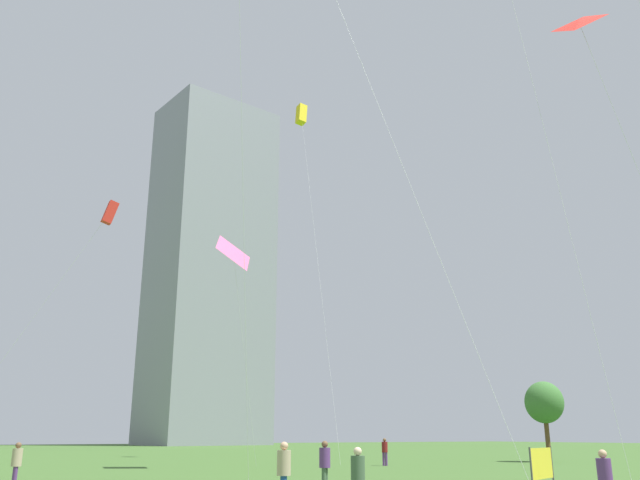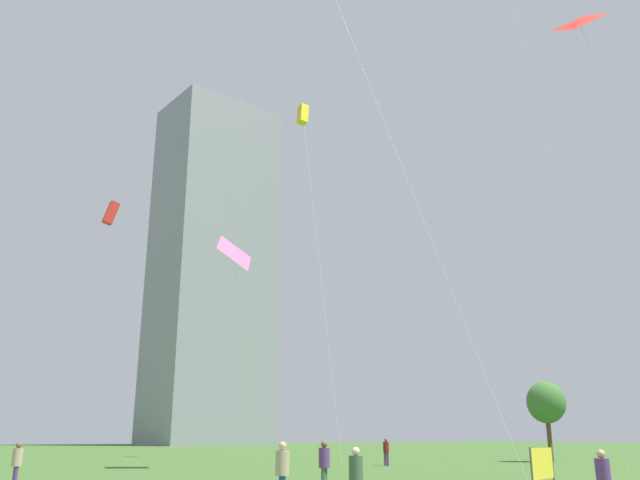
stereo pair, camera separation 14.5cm
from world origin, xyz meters
TOP-DOWN VIEW (x-y plane):
  - person_standing_0 at (-5.97, -1.12)m, footprint 0.38×0.38m
  - person_standing_1 at (-0.94, -4.93)m, footprint 0.37×0.37m
  - person_standing_2 at (-3.41, 4.80)m, footprint 0.40×0.40m
  - person_standing_3 at (-12.69, 12.44)m, footprint 0.38×0.38m
  - person_standing_4 at (-6.94, 1.25)m, footprint 0.40×0.40m
  - person_standing_5 at (11.39, 21.38)m, footprint 0.40×0.40m
  - kite_flying_2 at (0.17, 22.25)m, footprint 4.37×3.26m
  - kite_flying_4 at (-8.47, 20.12)m, footprint 7.76×3.99m
  - kite_flying_6 at (12.61, 35.68)m, footprint 3.45×11.89m
  - kite_flying_7 at (4.71, -1.99)m, footprint 8.33×2.49m
  - park_tree_2 at (25.95, 20.01)m, footprint 2.98×2.98m
  - distant_highrise_1 at (33.77, 113.99)m, footprint 25.58×20.15m
  - event_banner at (7.73, 4.73)m, footprint 2.58×1.11m

SIDE VIEW (x-z plane):
  - event_banner at x=7.73m, z-range 0.04..1.54m
  - person_standing_1 at x=-0.94m, z-range 0.13..1.77m
  - person_standing_0 at x=-5.97m, z-range 0.13..1.82m
  - person_standing_3 at x=-12.69m, z-range 0.13..1.86m
  - person_standing_5 at x=11.39m, z-range 0.14..1.92m
  - person_standing_2 at x=-3.41m, z-range 0.14..1.94m
  - person_standing_4 at x=-6.94m, z-range 0.14..1.95m
  - park_tree_2 at x=25.95m, z-range 1.38..7.44m
  - kite_flying_2 at x=0.17m, z-range 6.21..20.82m
  - kite_flying_4 at x=-8.47m, z-range 6.68..21.56m
  - kite_flying_7 at x=4.71m, z-range 8.57..27.69m
  - kite_flying_6 at x=12.61m, z-range 15.83..49.86m
  - distant_highrise_1 at x=33.77m, z-range 0.00..73.45m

